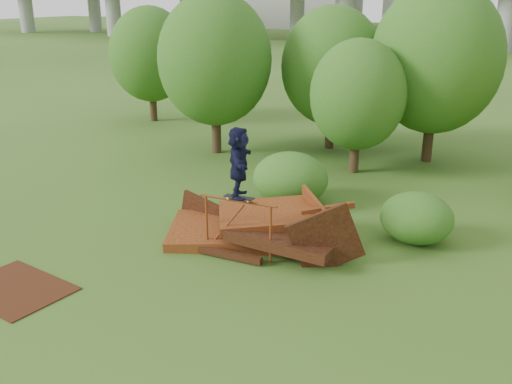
% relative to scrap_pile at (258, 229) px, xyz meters
% --- Properties ---
extents(ground, '(240.00, 240.00, 0.00)m').
position_rel_scrap_pile_xyz_m(ground, '(1.06, -2.63, -0.37)').
color(ground, '#2D5116').
rests_on(ground, ground).
extents(scrap_pile, '(5.48, 3.30, 1.85)m').
position_rel_scrap_pile_xyz_m(scrap_pile, '(0.00, 0.00, 0.00)').
color(scrap_pile, '#471A0C').
rests_on(scrap_pile, ground).
extents(grind_rail, '(1.99, 0.14, 1.46)m').
position_rel_scrap_pile_xyz_m(grind_rail, '(-0.07, -0.93, 0.66)').
color(grind_rail, maroon).
rests_on(grind_rail, ground).
extents(skateboard, '(0.73, 0.22, 0.08)m').
position_rel_scrap_pile_xyz_m(skateboard, '(-0.03, -0.93, 1.15)').
color(skateboard, black).
rests_on(skateboard, grind_rail).
extents(skater, '(1.08, 1.60, 1.66)m').
position_rel_scrap_pile_xyz_m(skater, '(-0.03, -0.93, 1.99)').
color(skater, black).
rests_on(skater, skateboard).
extents(flat_plate, '(2.56, 1.99, 0.03)m').
position_rel_scrap_pile_xyz_m(flat_plate, '(-3.56, -4.54, -0.35)').
color(flat_plate, '#3D1C0D').
rests_on(flat_plate, ground).
extents(tree_0, '(4.35, 4.35, 6.14)m').
position_rel_scrap_pile_xyz_m(tree_0, '(-5.41, 7.07, 3.26)').
color(tree_0, black).
rests_on(tree_0, ground).
extents(tree_1, '(4.05, 4.05, 5.63)m').
position_rel_scrap_pile_xyz_m(tree_1, '(-1.67, 9.79, 2.93)').
color(tree_1, black).
rests_on(tree_1, ground).
extents(tree_2, '(3.29, 3.29, 4.64)m').
position_rel_scrap_pile_xyz_m(tree_2, '(0.29, 6.98, 2.37)').
color(tree_2, black).
rests_on(tree_2, ground).
extents(tree_3, '(4.68, 4.68, 6.49)m').
position_rel_scrap_pile_xyz_m(tree_3, '(2.30, 9.59, 3.43)').
color(tree_3, black).
rests_on(tree_3, ground).
extents(tree_6, '(3.94, 3.94, 5.50)m').
position_rel_scrap_pile_xyz_m(tree_6, '(-11.30, 10.86, 2.86)').
color(tree_6, black).
rests_on(tree_6, ground).
extents(shrub_left, '(2.28, 2.10, 1.58)m').
position_rel_scrap_pile_xyz_m(shrub_left, '(-0.44, 3.01, 0.42)').
color(shrub_left, '#1B4813').
rests_on(shrub_left, ground).
extents(shrub_right, '(1.84, 1.69, 1.30)m').
position_rel_scrap_pile_xyz_m(shrub_right, '(3.54, 1.86, 0.28)').
color(shrub_right, '#1B4813').
rests_on(shrub_right, ground).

